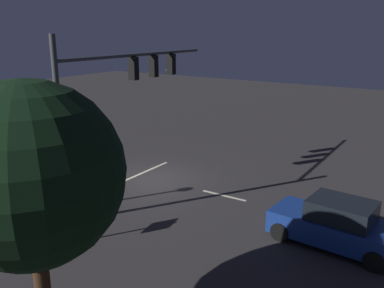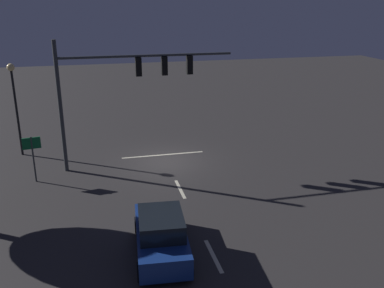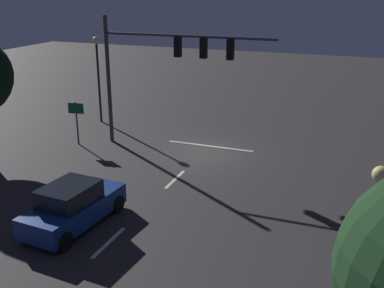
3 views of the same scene
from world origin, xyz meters
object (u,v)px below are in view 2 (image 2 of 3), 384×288
Objects in this scene: traffic_signal_assembly at (124,79)px; car_approaching at (161,235)px; street_lamp_right_kerb at (14,93)px; route_sign at (32,149)px.

traffic_signal_assembly reaches higher than car_approaching.
street_lamp_right_kerb is 5.06m from route_sign.
car_approaching is 1.82× the size of route_sign.
route_sign is at bearing 105.50° from street_lamp_right_kerb.
street_lamp_right_kerb is at bearing -28.03° from traffic_signal_assembly.
street_lamp_right_kerb reaches higher than route_sign.
car_approaching is at bearing 92.40° from traffic_signal_assembly.
car_approaching is 0.81× the size of street_lamp_right_kerb.
traffic_signal_assembly reaches higher than route_sign.
street_lamp_right_kerb is at bearing -62.50° from car_approaching.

